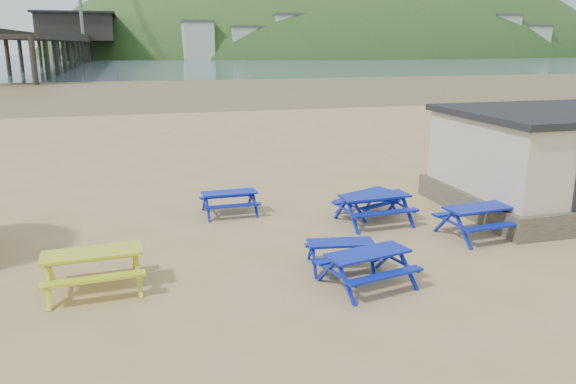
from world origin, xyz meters
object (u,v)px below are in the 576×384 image
object	(u,v)px
picnic_table_blue_b	(374,209)
amenity_block	(568,159)
picnic_table_blue_a	(230,203)
picnic_table_yellow	(94,270)

from	to	relation	value
picnic_table_blue_b	amenity_block	xyz separation A→B (m)	(6.58, -0.04, 1.14)
picnic_table_blue_b	amenity_block	world-z (taller)	amenity_block
picnic_table_blue_a	picnic_table_yellow	world-z (taller)	picnic_table_yellow
picnic_table_blue_a	picnic_table_blue_b	world-z (taller)	picnic_table_blue_b
picnic_table_blue_a	picnic_table_blue_b	xyz separation A→B (m)	(3.93, -2.03, 0.07)
picnic_table_blue_b	amenity_block	distance (m)	6.68
amenity_block	picnic_table_yellow	bearing A→B (deg)	-169.58
picnic_table_yellow	picnic_table_blue_b	bearing A→B (deg)	15.14
picnic_table_yellow	picnic_table_blue_a	bearing A→B (deg)	47.49
picnic_table_yellow	amenity_block	world-z (taller)	amenity_block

